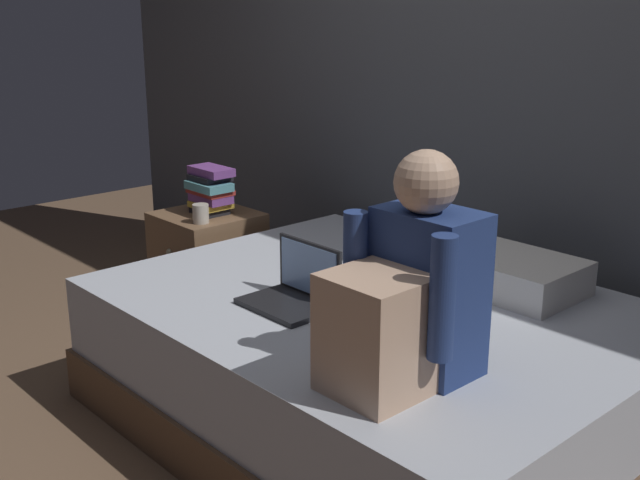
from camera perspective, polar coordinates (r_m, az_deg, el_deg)
ground_plane at (r=3.03m, az=-3.02°, el=-13.71°), size 8.00×8.00×0.00m
wall_back at (r=3.50m, az=12.38°, el=13.34°), size 5.60×0.10×2.70m
bed at (r=2.96m, az=3.94°, el=-8.98°), size 2.00×1.50×0.51m
nightstand at (r=3.98m, az=-8.09°, el=-1.90°), size 0.44×0.46×0.55m
person_sitting at (r=2.21m, az=6.41°, el=-4.03°), size 0.39×0.44×0.66m
laptop at (r=2.79m, az=-1.79°, el=-3.67°), size 0.32×0.23×0.22m
pillow at (r=3.03m, az=13.22°, el=-2.23°), size 0.56×0.36×0.13m
book_stack at (r=3.86m, az=-7.99°, el=3.63°), size 0.24×0.17×0.23m
mug at (r=3.72m, az=-8.67°, el=1.91°), size 0.08×0.08×0.09m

